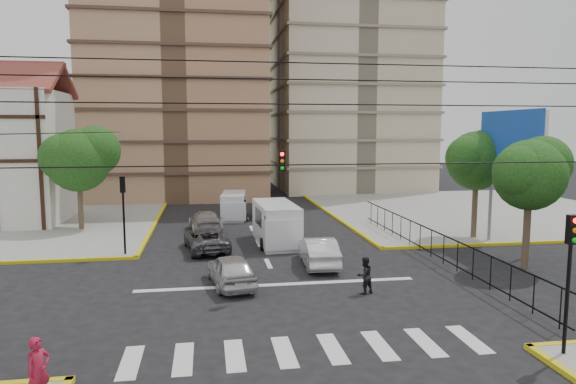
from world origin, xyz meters
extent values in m
plane|color=black|center=(0.00, 0.00, 0.00)|extent=(160.00, 160.00, 0.00)
cube|color=gray|center=(20.00, 20.00, 0.07)|extent=(26.00, 26.00, 0.15)
cube|color=silver|center=(0.00, -6.00, 0.01)|extent=(12.00, 2.40, 0.01)
cube|color=silver|center=(0.00, 1.20, 0.01)|extent=(13.00, 0.40, 0.01)
cylinder|color=slate|center=(14.50, 4.00, 2.15)|extent=(0.20, 0.20, 4.00)
cylinder|color=slate|center=(14.50, 8.00, 2.15)|extent=(0.20, 0.20, 4.00)
cube|color=silver|center=(14.50, 6.00, 6.15)|extent=(0.25, 6.00, 4.00)
cube|color=blue|center=(14.30, 6.00, 6.15)|extent=(0.08, 6.20, 4.20)
cylinder|color=#473828|center=(13.00, 2.00, 2.10)|extent=(0.36, 0.36, 4.20)
sphere|color=#133F12|center=(13.00, 2.00, 4.84)|extent=(3.60, 3.60, 3.60)
sphere|color=#133F12|center=(13.90, 2.30, 5.38)|extent=(2.88, 2.88, 2.88)
sphere|color=#133F12|center=(12.28, 1.70, 5.03)|extent=(2.70, 2.70, 2.70)
cylinder|color=#473828|center=(14.00, 9.00, 2.24)|extent=(0.36, 0.36, 4.48)
sphere|color=#133F12|center=(14.00, 9.00, 5.16)|extent=(3.80, 3.80, 3.80)
sphere|color=#133F12|center=(14.95, 9.30, 5.73)|extent=(3.04, 3.04, 3.04)
sphere|color=#133F12|center=(13.24, 8.70, 5.35)|extent=(2.85, 2.85, 2.85)
cylinder|color=#473828|center=(-12.00, 16.00, 2.10)|extent=(0.36, 0.36, 4.20)
sphere|color=#133F12|center=(-12.00, 16.00, 5.00)|extent=(4.40, 4.40, 4.40)
sphere|color=#133F12|center=(-10.90, 16.30, 5.67)|extent=(3.52, 3.52, 3.52)
sphere|color=#133F12|center=(-12.88, 15.70, 5.22)|extent=(3.30, 3.30, 3.30)
cylinder|color=black|center=(7.80, -7.80, 1.90)|extent=(0.12, 0.12, 3.50)
cube|color=black|center=(7.80, -7.80, 4.10)|extent=(0.28, 0.22, 0.90)
sphere|color=#FF0C0C|center=(7.80, -7.80, 4.40)|extent=(0.17, 0.17, 0.17)
cylinder|color=black|center=(-7.80, 7.80, 1.90)|extent=(0.12, 0.12, 3.50)
cube|color=black|center=(-7.80, 7.80, 4.10)|extent=(0.28, 0.22, 0.90)
sphere|color=#FF0C0C|center=(-7.80, 7.80, 4.40)|extent=(0.17, 0.17, 0.17)
cube|color=black|center=(0.00, 0.00, 5.80)|extent=(0.28, 0.22, 0.90)
cylinder|color=black|center=(0.00, -9.00, 6.25)|extent=(18.00, 0.03, 0.03)
cube|color=silver|center=(1.08, 9.81, 1.27)|extent=(2.48, 5.64, 2.55)
cube|color=silver|center=(1.08, 7.59, 1.11)|extent=(2.17, 1.43, 1.77)
cube|color=black|center=(1.08, 7.20, 1.72)|extent=(2.05, 0.20, 1.00)
cylinder|color=black|center=(0.03, 8.03, 0.39)|extent=(0.25, 0.78, 0.78)
cylinder|color=black|center=(2.13, 8.03, 0.39)|extent=(0.25, 0.78, 0.78)
cylinder|color=black|center=(0.03, 11.58, 0.39)|extent=(0.25, 0.78, 0.78)
cylinder|color=black|center=(2.13, 11.58, 0.39)|extent=(0.25, 0.78, 0.78)
cube|color=silver|center=(-1.06, 19.50, 1.04)|extent=(2.27, 4.67, 2.07)
cube|color=silver|center=(-1.06, 17.70, 0.90)|extent=(1.82, 1.26, 1.44)
cube|color=black|center=(-1.06, 17.38, 1.40)|extent=(1.67, 0.28, 0.81)
cylinder|color=black|center=(-1.92, 18.06, 0.32)|extent=(0.25, 0.63, 0.63)
cylinder|color=black|center=(-0.20, 18.06, 0.32)|extent=(0.25, 0.63, 0.63)
cylinder|color=black|center=(-1.92, 20.94, 0.32)|extent=(0.25, 0.63, 0.63)
cylinder|color=black|center=(-0.20, 20.94, 0.32)|extent=(0.25, 0.63, 0.63)
imported|color=silver|center=(-2.16, 1.41, 0.74)|extent=(2.43, 4.55, 1.47)
imported|color=silver|center=(2.57, 4.22, 0.76)|extent=(1.85, 4.71, 1.53)
imported|color=#525459|center=(-3.26, 8.59, 0.68)|extent=(2.95, 5.17, 1.36)
imported|color=#A1A1A6|center=(-3.33, 14.19, 0.74)|extent=(2.57, 5.30, 1.49)
imported|color=#28282B|center=(1.51, 15.22, 0.73)|extent=(1.78, 4.32, 1.46)
imported|color=silver|center=(1.42, 20.09, 0.73)|extent=(2.08, 4.59, 1.46)
imported|color=#B01B3A|center=(-7.50, -8.37, 1.03)|extent=(0.74, 0.76, 1.76)
imported|color=black|center=(3.55, -0.66, 0.81)|extent=(0.97, 0.88, 1.63)
camera|label=1|loc=(-3.17, -21.62, 7.12)|focal=32.00mm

